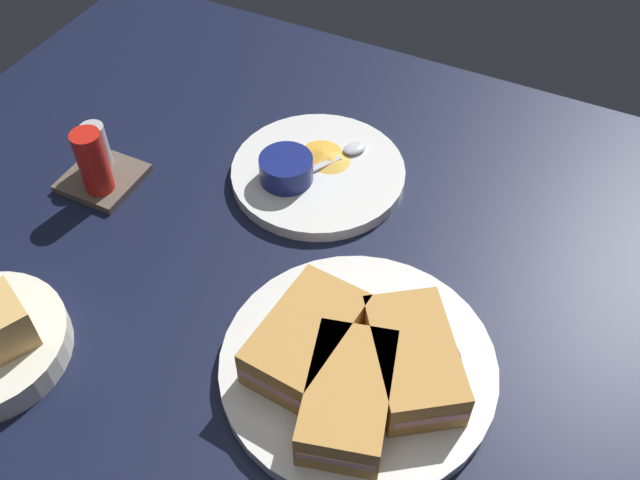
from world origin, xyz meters
The scene contains 12 objects.
ground_plane centered at (0.00, 0.00, -1.50)cm, with size 110.00×110.00×3.00cm, color black.
plate_sandwich_main centered at (0.50, -13.44, 0.80)cm, with size 27.95×27.95×1.60cm, color silver.
sandwich_half_near centered at (-0.68, -8.26, 4.00)cm, with size 13.84×8.74×4.80cm.
sandwich_half_far centered at (-4.68, -14.62, 4.00)cm, with size 14.61×10.68×4.80cm.
sandwich_half_extra centered at (1.68, -18.62, 4.00)cm, with size 15.01×13.67×4.80cm.
ramekin_dark_sauce centered at (0.92, -19.72, 3.88)cm, with size 7.19×7.19×4.27cm.
spoon_by_dark_ramekin centered at (-0.73, -14.31, 1.96)cm, with size 4.31×9.86×0.80cm.
plate_chips_companion centered at (24.23, 2.68, 0.80)cm, with size 22.06×22.06×1.60cm, color silver.
ramekin_light_gravy centered at (20.92, 5.44, 3.36)cm, with size 6.66×6.66×3.24cm.
spoon_by_gravy_ramekin centered at (28.28, 0.20, 1.96)cm, with size 9.18×6.42×0.80cm.
plantain_chip_scatter centered at (25.46, 3.47, 1.90)cm, with size 11.96×10.19×0.60cm.
condiment_caddy centered at (11.27, 26.76, 3.41)cm, with size 9.00×9.00×9.50cm.
Camera 1 is at (-35.82, -26.95, 63.19)cm, focal length 40.27 mm.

